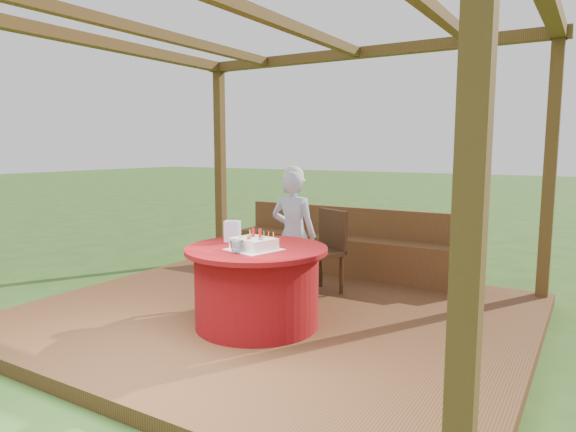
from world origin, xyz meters
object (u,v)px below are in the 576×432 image
object	(u,v)px
gift_bag	(232,231)
drinking_glass	(236,247)
table	(257,286)
chair	(324,247)
bench	(350,252)
elderly_woman	(293,233)
birthday_cake	(254,244)

from	to	relation	value
gift_bag	drinking_glass	xyz separation A→B (m)	(0.34, -0.39, -0.04)
table	chair	bearing A→B (deg)	89.59
bench	chair	xyz separation A→B (m)	(0.10, -0.89, 0.22)
table	gift_bag	xyz separation A→B (m)	(-0.33, 0.09, 0.44)
chair	elderly_woman	bearing A→B (deg)	-112.28
drinking_glass	gift_bag	bearing A→B (deg)	130.71
table	elderly_woman	bearing A→B (deg)	99.59
bench	birthday_cake	size ratio (longest dim) A/B	6.53
chair	bench	bearing A→B (deg)	96.43
chair	gift_bag	xyz separation A→B (m)	(-0.34, -1.16, 0.30)
birthday_cake	table	bearing A→B (deg)	114.38
elderly_woman	gift_bag	bearing A→B (deg)	-103.05
table	drinking_glass	world-z (taller)	drinking_glass
table	chair	size ratio (longest dim) A/B	1.39
bench	drinking_glass	size ratio (longest dim) A/B	26.62
chair	table	bearing A→B (deg)	-90.41
drinking_glass	chair	bearing A→B (deg)	89.96
chair	elderly_woman	xyz separation A→B (m)	(-0.16, -0.38, 0.19)
chair	birthday_cake	size ratio (longest dim) A/B	1.92
chair	drinking_glass	xyz separation A→B (m)	(-0.00, -1.55, 0.26)
gift_bag	drinking_glass	size ratio (longest dim) A/B	1.71
elderly_woman	table	bearing A→B (deg)	-80.41
elderly_woman	drinking_glass	world-z (taller)	elderly_woman
drinking_glass	bench	bearing A→B (deg)	92.33
bench	drinking_glass	distance (m)	2.48
gift_bag	elderly_woman	bearing A→B (deg)	58.92
birthday_cake	gift_bag	size ratio (longest dim) A/B	2.39
gift_bag	bench	bearing A→B (deg)	65.38
drinking_glass	elderly_woman	bearing A→B (deg)	97.58
chair	gift_bag	bearing A→B (deg)	-106.19
birthday_cake	bench	bearing A→B (deg)	93.54
table	birthday_cake	distance (m)	0.41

